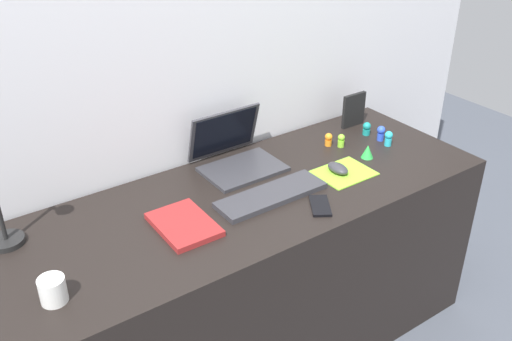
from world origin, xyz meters
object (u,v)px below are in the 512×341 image
at_px(mouse, 338,168).
at_px(cell_phone, 320,206).
at_px(laptop, 234,153).
at_px(toy_figurine_blue, 381,133).
at_px(keyboard, 271,195).
at_px(picture_frame, 354,110).
at_px(toy_figurine_teal, 367,128).
at_px(coffee_mug, 53,290).
at_px(toy_figurine_lime, 341,140).
at_px(toy_figurine_orange, 328,139).
at_px(notebook_pad, 184,225).
at_px(toy_figurine_cyan, 388,138).
at_px(toy_figurine_green, 368,151).

bearing_deg(mouse, cell_phone, -145.84).
relative_size(laptop, toy_figurine_blue, 4.65).
bearing_deg(laptop, keyboard, -95.68).
distance_m(keyboard, toy_figurine_blue, 0.66).
xyz_separation_m(mouse, picture_frame, (0.34, 0.28, 0.05)).
bearing_deg(picture_frame, toy_figurine_teal, -98.48).
bearing_deg(toy_figurine_teal, laptop, 170.80).
relative_size(coffee_mug, toy_figurine_teal, 1.33).
bearing_deg(keyboard, picture_frame, 23.07).
height_order(cell_phone, toy_figurine_lime, toy_figurine_lime).
bearing_deg(coffee_mug, toy_figurine_blue, 7.57).
xyz_separation_m(laptop, coffee_mug, (-0.83, -0.37, -0.02)).
xyz_separation_m(mouse, coffee_mug, (-1.11, -0.08, 0.02)).
bearing_deg(laptop, toy_figurine_orange, -11.55).
relative_size(cell_phone, coffee_mug, 1.69).
bearing_deg(cell_phone, coffee_mug, -150.99).
bearing_deg(picture_frame, notebook_pad, -165.26).
relative_size(mouse, coffee_mug, 1.27).
relative_size(cell_phone, notebook_pad, 0.53).
bearing_deg(toy_figurine_lime, cell_phone, -140.95).
xyz_separation_m(notebook_pad, toy_figurine_teal, (0.98, 0.16, 0.02)).
height_order(keyboard, mouse, mouse).
distance_m(laptop, notebook_pad, 0.45).
bearing_deg(toy_figurine_blue, toy_figurine_teal, 97.16).
height_order(coffee_mug, toy_figurine_cyan, coffee_mug).
relative_size(keyboard, toy_figurine_orange, 7.46).
height_order(cell_phone, toy_figurine_cyan, toy_figurine_cyan).
distance_m(keyboard, coffee_mug, 0.80).
bearing_deg(toy_figurine_cyan, mouse, -170.54).
bearing_deg(toy_figurine_green, toy_figurine_orange, 108.00).
distance_m(mouse, cell_phone, 0.25).
bearing_deg(toy_figurine_blue, toy_figurine_cyan, -101.03).
height_order(cell_phone, picture_frame, picture_frame).
xyz_separation_m(toy_figurine_blue, toy_figurine_cyan, (-0.01, -0.05, -0.00)).
height_order(notebook_pad, toy_figurine_cyan, toy_figurine_cyan).
relative_size(picture_frame, toy_figurine_blue, 2.32).
bearing_deg(mouse, toy_figurine_orange, 57.34).
bearing_deg(toy_figurine_lime, coffee_mug, -169.14).
relative_size(cell_phone, toy_figurine_lime, 2.30).
height_order(laptop, toy_figurine_blue, laptop).
bearing_deg(coffee_mug, toy_figurine_orange, 12.85).
xyz_separation_m(notebook_pad, coffee_mug, (-0.46, -0.11, 0.03)).
xyz_separation_m(cell_phone, notebook_pad, (-0.44, 0.16, 0.01)).
bearing_deg(picture_frame, toy_figurine_cyan, -94.04).
relative_size(keyboard, toy_figurine_green, 7.58).
bearing_deg(toy_figurine_orange, keyboard, -156.11).
xyz_separation_m(cell_phone, toy_figurine_lime, (0.37, 0.30, 0.02)).
bearing_deg(toy_figurine_orange, toy_figurine_teal, -4.38).
height_order(laptop, toy_figurine_green, laptop).
distance_m(notebook_pad, toy_figurine_green, 0.83).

